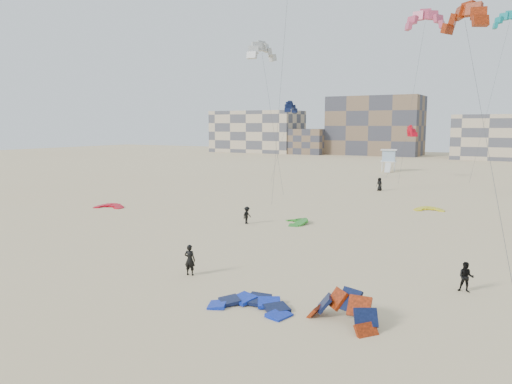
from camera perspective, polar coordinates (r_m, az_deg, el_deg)
The scene contains 20 objects.
ground at distance 26.94m, azimuth -7.49°, elevation -12.31°, with size 320.00×320.00×0.00m, color beige.
kite_ground_blue at distance 25.80m, azimuth -0.58°, elevation -13.17°, with size 3.91×4.06×0.72m, color #182DC4, non-canonical shape.
kite_ground_orange at distance 24.38m, azimuth 9.85°, elevation -14.55°, with size 3.59×2.73×2.38m, color red, non-canonical shape.
kite_ground_red at distance 58.35m, azimuth -16.41°, elevation -1.72°, with size 3.10×3.26×0.61m, color red, non-canonical shape.
kite_ground_green at distance 47.25m, azimuth 4.56°, elevation -3.57°, with size 3.09×3.22×0.79m, color #318B26, non-canonical shape.
kite_ground_yellow at distance 57.27m, azimuth 19.17°, elevation -2.00°, with size 2.83×2.96×0.55m, color gold, non-canonical shape.
kitesurfer_main at distance 31.15m, azimuth -7.57°, elevation -7.69°, with size 0.70×0.46×1.93m, color black.
kitesurfer_b at distance 30.23m, azimuth 22.87°, elevation -8.95°, with size 0.82×0.64×1.69m, color black.
kitesurfer_c at distance 46.72m, azimuth -1.04°, elevation -2.66°, with size 1.05×0.60×1.62m, color black.
kitesurfer_e at distance 72.35m, azimuth 13.94°, elevation 0.88°, with size 0.91×0.59×1.87m, color black.
kite_fly_orange at distance 46.62m, azimuth 22.75°, elevation 17.71°, with size 8.85×25.74×18.37m.
kite_fly_grey at distance 60.21m, azimuth 0.69°, elevation 15.61°, with size 5.31×4.87×17.89m.
kite_fly_pink at distance 67.82m, azimuth 18.78°, elevation 17.95°, with size 6.28×6.82×22.29m.
kite_fly_navy at distance 78.65m, azimuth 4.00°, elevation 9.55°, with size 3.42×8.18×11.93m.
kite_fly_teal_b at distance 81.45m, azimuth 27.02°, elevation 17.00°, with size 5.75×5.65×23.93m.
kite_fly_red at distance 89.49m, azimuth 17.38°, elevation 6.54°, with size 4.77×12.04×8.39m.
lifeguard_tower_far at distance 103.49m, azimuth 14.91°, elevation 3.50°, with size 3.68×6.32×4.38m.
condo_west_a at distance 172.72m, azimuth 0.12°, elevation 6.92°, with size 30.00×15.00×14.00m, color #C6B191.
condo_west_b at distance 160.65m, azimuth 13.45°, elevation 7.37°, with size 28.00×14.00×18.00m, color brown.
condo_fill_left at distance 161.99m, azimuth 5.95°, elevation 5.77°, with size 12.00×10.00×8.00m, color brown.
Camera 1 is at (15.44, -20.09, 9.16)m, focal length 35.00 mm.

